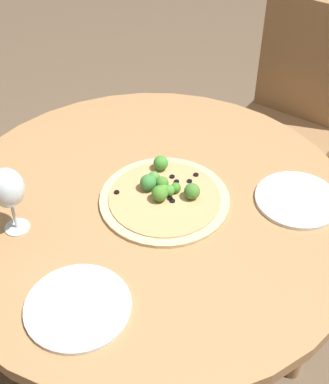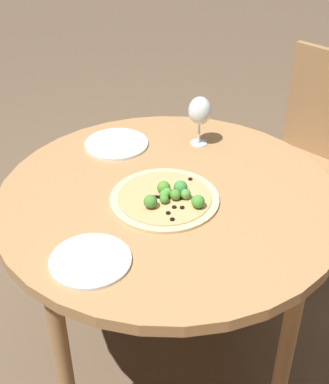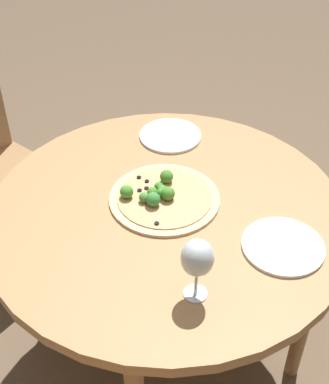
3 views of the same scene
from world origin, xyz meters
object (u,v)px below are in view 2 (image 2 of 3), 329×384
chair_2 (308,154)px  plate_far (116,144)px  wine_glass (200,112)px  pizza (166,197)px  plate_near (90,261)px

chair_2 → plate_far: size_ratio=4.06×
wine_glass → plate_far: (-0.30, 0.01, -0.12)m
plate_far → wine_glass: bearing=-1.3°
chair_2 → wine_glass: 0.71m
chair_2 → plate_far: (-0.82, -0.30, 0.25)m
pizza → plate_near: pizza is taller
pizza → plate_far: 0.39m
wine_glass → plate_far: size_ratio=0.80×
plate_near → plate_far: bearing=84.5°
plate_near → plate_far: 0.62m
pizza → plate_far: size_ratio=1.48×
wine_glass → plate_near: bearing=-120.1°
plate_near → chair_2: bearing=46.2°
chair_2 → plate_far: chair_2 is taller
chair_2 → wine_glass: chair_2 is taller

